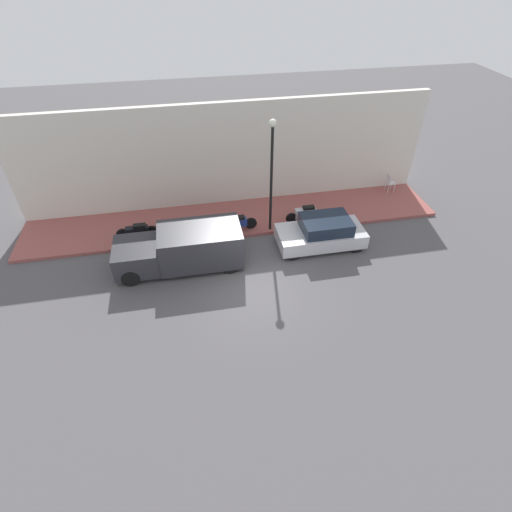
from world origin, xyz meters
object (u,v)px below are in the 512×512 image
Objects in this scene: motorcycle_blue at (235,223)px; streetlamp at (272,165)px; parked_car at (322,233)px; scooter_silver at (306,214)px; delivery_van at (181,248)px; cafe_chair at (390,182)px; motorcycle_black at (138,231)px.

motorcycle_blue is 3.29m from streetlamp.
parked_car is 1.88× the size of motorcycle_blue.
scooter_silver is at bearing -88.52° from motorcycle_blue.
delivery_van is 11.77m from cafe_chair.
streetlamp is (1.44, 2.02, 2.76)m from parked_car.
streetlamp reaches higher than scooter_silver.
scooter_silver reaches higher than motorcycle_black.
motorcycle_blue is (1.65, 3.62, -0.11)m from parked_car.
parked_car is 0.74× the size of delivery_van.
motorcycle_black is 13.12m from cafe_chair.
parked_car reaches higher than scooter_silver.
streetlamp reaches higher than parked_car.
delivery_van reaches higher than motorcycle_black.
delivery_van is at bearing 127.09° from motorcycle_blue.
cafe_chair reaches higher than motorcycle_blue.
delivery_van is at bearing 112.41° from streetlamp.
motorcycle_blue is at bearing 91.48° from scooter_silver.
motorcycle_blue is at bearing 103.33° from cafe_chair.
scooter_silver is (-0.05, -7.80, 0.02)m from motorcycle_black.
streetlamp is (1.70, -4.12, 2.53)m from delivery_van.
parked_car is 2.03× the size of motorcycle_black.
motorcycle_blue is 8.81m from cafe_chair.
motorcycle_black is at bearing 86.74° from streetlamp.
delivery_van is 6.24m from scooter_silver.
motorcycle_black is 0.36× the size of streetlamp.
motorcycle_black is 1.00× the size of scooter_silver.
scooter_silver is at bearing -90.35° from motorcycle_black.
motorcycle_black is 7.80m from scooter_silver.
motorcycle_blue is 4.41m from motorcycle_black.
delivery_van is at bearing 108.63° from scooter_silver.
streetlamp is (-0.21, -1.60, 2.87)m from motorcycle_blue.
parked_car is 3.71m from streetlamp.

